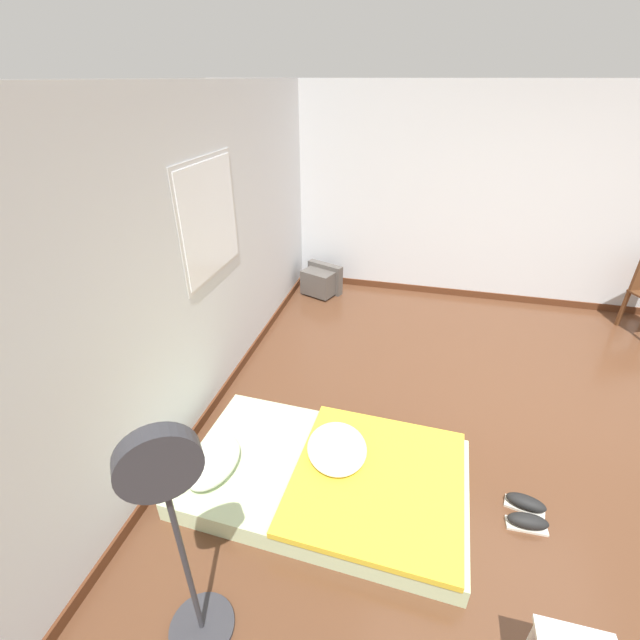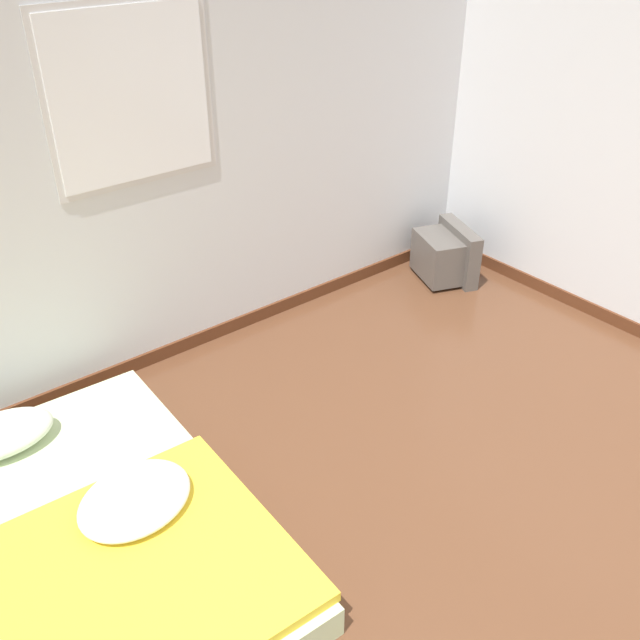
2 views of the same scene
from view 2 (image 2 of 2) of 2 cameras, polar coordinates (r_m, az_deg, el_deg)
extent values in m
cube|color=silver|center=(4.02, -16.31, 12.00)|extent=(7.80, 0.06, 2.60)
cube|color=#562D19|center=(4.55, -13.76, -3.11)|extent=(7.80, 0.02, 0.09)
cube|color=silver|center=(3.95, -14.88, 16.91)|extent=(0.94, 0.01, 0.94)
cube|color=white|center=(3.95, -14.84, 16.89)|extent=(0.87, 0.01, 0.87)
cube|color=beige|center=(3.48, -16.83, -16.04)|extent=(1.25, 2.03, 0.16)
ellipsoid|color=silver|center=(3.93, -24.21, -8.39)|extent=(0.53, 0.36, 0.14)
cube|color=yellow|center=(3.15, -14.43, -19.11)|extent=(1.24, 1.20, 0.05)
ellipsoid|color=silver|center=(3.35, -14.59, -13.69)|extent=(0.62, 0.56, 0.11)
cube|color=#56514C|center=(5.39, 9.35, 5.01)|extent=(0.38, 0.48, 0.32)
cube|color=#56514C|center=(5.46, 10.99, 5.39)|extent=(0.28, 0.52, 0.41)
cube|color=black|center=(5.48, 11.51, 5.55)|extent=(0.16, 0.40, 0.29)
camera|label=1|loc=(2.34, -79.09, 7.56)|focal=24.00mm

